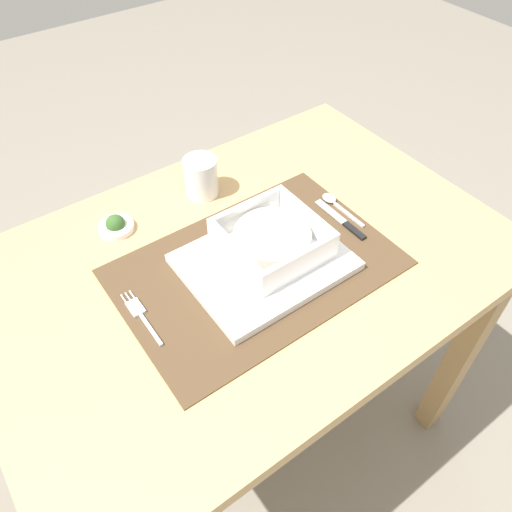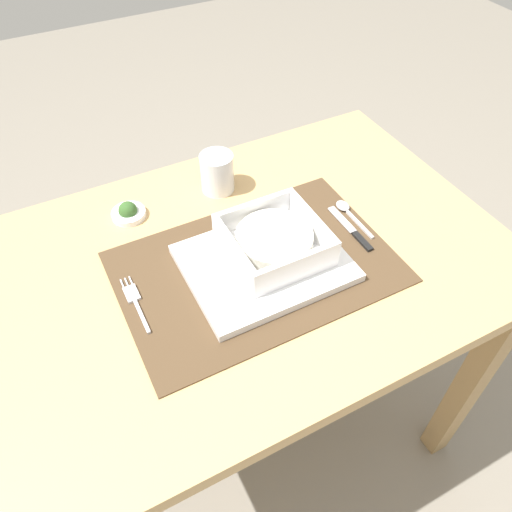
{
  "view_description": "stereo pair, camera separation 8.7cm",
  "coord_description": "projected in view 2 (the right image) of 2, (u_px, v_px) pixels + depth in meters",
  "views": [
    {
      "loc": [
        -0.35,
        -0.51,
        1.36
      ],
      "look_at": [
        -0.0,
        -0.03,
        0.73
      ],
      "focal_mm": 35.06,
      "sensor_mm": 36.0,
      "label": 1
    },
    {
      "loc": [
        -0.28,
        -0.56,
        1.36
      ],
      "look_at": [
        -0.0,
        -0.03,
        0.73
      ],
      "focal_mm": 35.06,
      "sensor_mm": 36.0,
      "label": 2
    }
  ],
  "objects": [
    {
      "name": "serving_plate",
      "position": [
        264.0,
        263.0,
        0.88
      ],
      "size": [
        0.28,
        0.22,
        0.02
      ],
      "primitive_type": "cube",
      "color": "white",
      "rests_on": "placemat"
    },
    {
      "name": "dining_table",
      "position": [
        249.0,
        294.0,
        0.99
      ],
      "size": [
        0.95,
        0.65,
        0.7
      ],
      "color": "tan",
      "rests_on": "ground"
    },
    {
      "name": "butter_knife",
      "position": [
        353.0,
        231.0,
        0.95
      ],
      "size": [
        0.01,
        0.13,
        0.01
      ],
      "rotation": [
        0.0,
        0.0,
        0.06
      ],
      "color": "black",
      "rests_on": "placemat"
    },
    {
      "name": "porridge_bowl",
      "position": [
        274.0,
        242.0,
        0.88
      ],
      "size": [
        0.16,
        0.16,
        0.06
      ],
      "color": "white",
      "rests_on": "serving_plate"
    },
    {
      "name": "fork",
      "position": [
        134.0,
        300.0,
        0.83
      ],
      "size": [
        0.02,
        0.13,
        0.0
      ],
      "rotation": [
        0.0,
        0.0,
        -0.07
      ],
      "color": "silver",
      "rests_on": "placemat"
    },
    {
      "name": "ground_plane",
      "position": [
        251.0,
        425.0,
        1.42
      ],
      "size": [
        6.0,
        6.0,
        0.0
      ],
      "primitive_type": "plane",
      "color": "gray"
    },
    {
      "name": "placemat",
      "position": [
        256.0,
        267.0,
        0.89
      ],
      "size": [
        0.48,
        0.33,
        0.0
      ],
      "primitive_type": "cube",
      "color": "#4C3823",
      "rests_on": "dining_table"
    },
    {
      "name": "spoon",
      "position": [
        346.0,
        210.0,
        0.99
      ],
      "size": [
        0.02,
        0.12,
        0.01
      ],
      "rotation": [
        0.0,
        0.0,
        0.01
      ],
      "color": "silver",
      "rests_on": "placemat"
    },
    {
      "name": "condiment_saucer",
      "position": [
        128.0,
        212.0,
        0.98
      ],
      "size": [
        0.07,
        0.07,
        0.04
      ],
      "color": "white",
      "rests_on": "dining_table"
    },
    {
      "name": "drinking_glass",
      "position": [
        217.0,
        175.0,
        1.02
      ],
      "size": [
        0.07,
        0.07,
        0.08
      ],
      "color": "white",
      "rests_on": "dining_table"
    }
  ]
}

